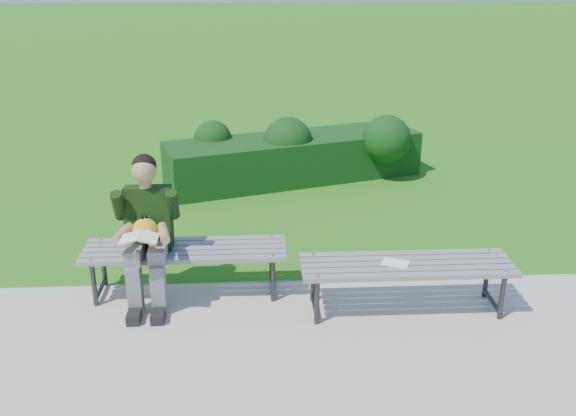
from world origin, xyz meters
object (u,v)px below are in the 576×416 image
object	(u,v)px
paper_sheet	(395,263)
hedge	(299,153)
seated_boy	(147,227)
bench_left	(185,253)
bench_right	(407,269)

from	to	relation	value
paper_sheet	hedge	bearing A→B (deg)	98.89
hedge	seated_boy	xyz separation A→B (m)	(-1.55, -3.30, 0.34)
bench_left	paper_sheet	xyz separation A→B (m)	(1.81, -0.40, 0.06)
bench_left	bench_right	size ratio (longest dim) A/B	1.00
paper_sheet	bench_right	bearing A→B (deg)	0.00
bench_right	paper_sheet	world-z (taller)	bench_right
bench_right	seated_boy	distance (m)	2.25
hedge	seated_boy	distance (m)	3.66
hedge	bench_right	size ratio (longest dim) A/B	2.00
bench_left	seated_boy	distance (m)	0.43
hedge	paper_sheet	distance (m)	3.65
hedge	seated_boy	bearing A→B (deg)	-115.14
bench_left	paper_sheet	distance (m)	1.86
seated_boy	paper_sheet	xyz separation A→B (m)	(2.11, -0.31, -0.24)
paper_sheet	bench_left	bearing A→B (deg)	167.47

